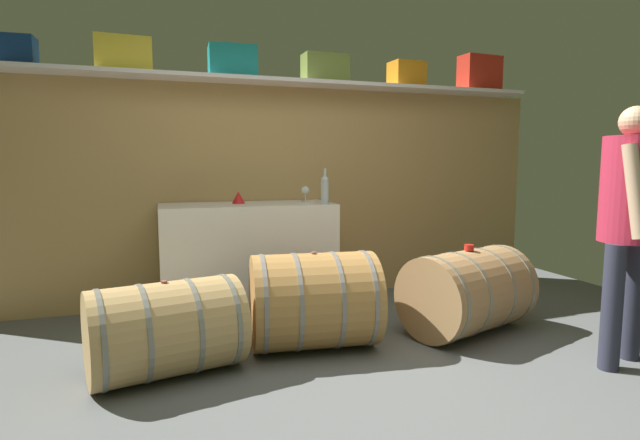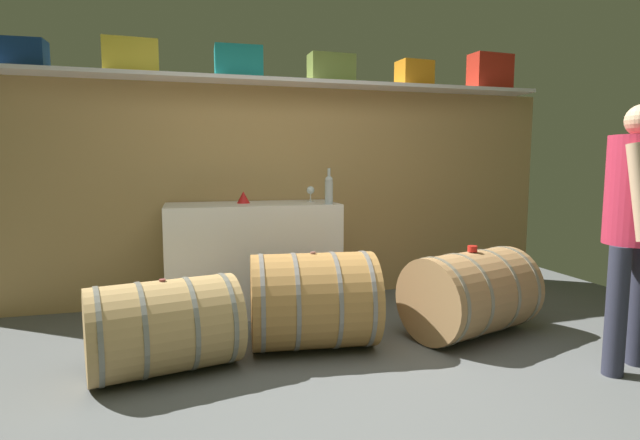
{
  "view_description": "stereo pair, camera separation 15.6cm",
  "coord_description": "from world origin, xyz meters",
  "views": [
    {
      "loc": [
        -1.0,
        -2.15,
        1.24
      ],
      "look_at": [
        0.02,
        1.0,
        0.86
      ],
      "focal_mm": 27.47,
      "sensor_mm": 36.0,
      "label": 1
    },
    {
      "loc": [
        -0.85,
        -2.19,
        1.24
      ],
      "look_at": [
        0.02,
        1.0,
        0.86
      ],
      "focal_mm": 27.47,
      "sensor_mm": 36.0,
      "label": 2
    }
  ],
  "objects": [
    {
      "name": "tasting_cup",
      "position": [
        1.12,
        0.86,
        0.64
      ],
      "size": [
        0.07,
        0.07,
        0.04
      ],
      "primitive_type": "cylinder",
      "color": "red",
      "rests_on": "wine_barrel_near"
    },
    {
      "name": "ground_plane",
      "position": [
        0.0,
        0.57,
        -0.01
      ],
      "size": [
        6.49,
        7.72,
        0.02
      ],
      "primitive_type": "cube",
      "color": "#565959"
    },
    {
      "name": "wine_barrel_far",
      "position": [
        -1.0,
        0.77,
        0.28
      ],
      "size": [
        0.95,
        0.72,
        0.57
      ],
      "rotation": [
        0.0,
        0.0,
        0.22
      ],
      "color": "tan",
      "rests_on": "ground"
    },
    {
      "name": "toolcase_red",
      "position": [
        2.05,
        2.11,
        2.13
      ],
      "size": [
        0.42,
        0.23,
        0.34
      ],
      "primitive_type": "cube",
      "rotation": [
        0.0,
        0.0,
        0.07
      ],
      "color": "red",
      "rests_on": "high_shelf_board"
    },
    {
      "name": "toolcase_teal",
      "position": [
        -0.39,
        2.11,
        2.09
      ],
      "size": [
        0.4,
        0.29,
        0.26
      ],
      "primitive_type": "cube",
      "rotation": [
        0.0,
        0.0,
        -0.03
      ],
      "color": "#147E7F",
      "rests_on": "high_shelf_board"
    },
    {
      "name": "toolcase_orange",
      "position": [
        1.24,
        2.11,
        2.08
      ],
      "size": [
        0.32,
        0.24,
        0.23
      ],
      "primitive_type": "cube",
      "rotation": [
        0.0,
        0.0,
        0.07
      ],
      "color": "orange",
      "rests_on": "high_shelf_board"
    },
    {
      "name": "toolcase_yellow",
      "position": [
        -1.24,
        2.11,
        2.09
      ],
      "size": [
        0.43,
        0.31,
        0.26
      ],
      "primitive_type": "cube",
      "rotation": [
        0.0,
        0.0,
        0.05
      ],
      "color": "yellow",
      "rests_on": "high_shelf_board"
    },
    {
      "name": "toolcase_olive",
      "position": [
        0.43,
        2.11,
        2.09
      ],
      "size": [
        0.41,
        0.21,
        0.25
      ],
      "primitive_type": "cube",
      "rotation": [
        0.0,
        0.0,
        0.04
      ],
      "color": "olive",
      "rests_on": "high_shelf_board"
    },
    {
      "name": "red_funnel",
      "position": [
        -0.39,
        1.94,
        0.96
      ],
      "size": [
        0.11,
        0.11,
        0.1
      ],
      "primitive_type": "cone",
      "color": "red",
      "rests_on": "work_cabinet"
    },
    {
      "name": "wine_bottle_clear",
      "position": [
        0.28,
        1.68,
        1.04
      ],
      "size": [
        0.07,
        0.07,
        0.29
      ],
      "color": "#B4BDC4",
      "rests_on": "work_cabinet"
    },
    {
      "name": "winemaker_pouring",
      "position": [
        1.69,
        0.07,
        0.97
      ],
      "size": [
        0.5,
        0.41,
        1.58
      ],
      "rotation": [
        0.0,
        0.0,
        3.45
      ],
      "color": "#2A2B3B",
      "rests_on": "ground"
    },
    {
      "name": "high_shelf_board",
      "position": [
        0.0,
        2.11,
        1.95
      ],
      "size": [
        4.87,
        0.4,
        0.03
      ],
      "primitive_type": "cube",
      "color": "white",
      "rests_on": "back_wall_panel"
    },
    {
      "name": "toolcase_navy",
      "position": [
        -2.02,
        2.11,
        2.07
      ],
      "size": [
        0.32,
        0.2,
        0.22
      ],
      "primitive_type": "cube",
      "rotation": [
        0.0,
        0.0,
        -0.04
      ],
      "color": "navy",
      "rests_on": "high_shelf_board"
    },
    {
      "name": "wine_barrel_near",
      "position": [
        1.12,
        0.86,
        0.31
      ],
      "size": [
        1.05,
        0.86,
        0.62
      ],
      "rotation": [
        0.0,
        0.0,
        0.32
      ],
      "color": "#A0784B",
      "rests_on": "ground"
    },
    {
      "name": "wine_barrel_flank",
      "position": [
        -0.05,
        0.93,
        0.33
      ],
      "size": [
        0.89,
        0.72,
        0.66
      ],
      "rotation": [
        0.0,
        0.0,
        -0.11
      ],
      "color": "#A6763D",
      "rests_on": "ground"
    },
    {
      "name": "back_wall_panel",
      "position": [
        0.0,
        2.26,
        0.97
      ],
      "size": [
        5.29,
        0.1,
        1.93
      ],
      "primitive_type": "cube",
      "color": "tan",
      "rests_on": "ground"
    },
    {
      "name": "work_cabinet",
      "position": [
        -0.32,
        1.89,
        0.46
      ],
      "size": [
        1.41,
        0.62,
        0.91
      ],
      "primitive_type": "cube",
      "color": "white",
      "rests_on": "ground"
    },
    {
      "name": "wine_glass",
      "position": [
        0.2,
        1.97,
        1.01
      ],
      "size": [
        0.07,
        0.07,
        0.13
      ],
      "color": "white",
      "rests_on": "work_cabinet"
    }
  ]
}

